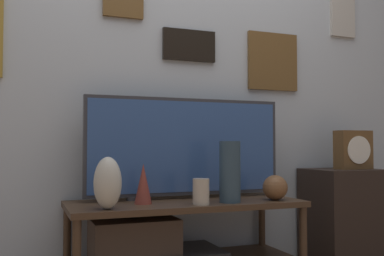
# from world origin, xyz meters

# --- Properties ---
(wall_back) EXTENTS (6.40, 0.08, 2.70)m
(wall_back) POSITION_xyz_m (0.00, 0.58, 1.35)
(wall_back) COLOR #B2BCC6
(wall_back) RESTS_ON ground_plane
(media_console) EXTENTS (1.22, 0.49, 0.54)m
(media_console) POSITION_xyz_m (-0.10, 0.29, 0.34)
(media_console) COLOR #422D1E
(media_console) RESTS_ON ground_plane
(television) EXTENTS (1.12, 0.05, 0.55)m
(television) POSITION_xyz_m (0.04, 0.40, 0.82)
(television) COLOR #333338
(television) RESTS_ON media_console
(vase_slim_bronze) EXTENTS (0.09, 0.09, 0.20)m
(vase_slim_bronze) POSITION_xyz_m (-0.24, 0.25, 0.64)
(vase_slim_bronze) COLOR brown
(vase_slim_bronze) RESTS_ON media_console
(vase_round_glass) EXTENTS (0.13, 0.13, 0.13)m
(vase_round_glass) POSITION_xyz_m (0.46, 0.15, 0.60)
(vase_round_glass) COLOR brown
(vase_round_glass) RESTS_ON media_console
(vase_tall_ceramic) EXTENTS (0.11, 0.11, 0.31)m
(vase_tall_ceramic) POSITION_xyz_m (0.19, 0.15, 0.69)
(vase_tall_ceramic) COLOR #2D4251
(vase_tall_ceramic) RESTS_ON media_console
(vase_urn_stoneware) EXTENTS (0.13, 0.12, 0.24)m
(vase_urn_stoneware) POSITION_xyz_m (-0.44, 0.12, 0.66)
(vase_urn_stoneware) COLOR beige
(vase_urn_stoneware) RESTS_ON media_console
(candle_jar) EXTENTS (0.08, 0.08, 0.13)m
(candle_jar) POSITION_xyz_m (0.02, 0.12, 0.60)
(candle_jar) COLOR #C1B29E
(candle_jar) RESTS_ON media_console
(side_table) EXTENTS (0.43, 0.37, 0.68)m
(side_table) POSITION_xyz_m (1.07, 0.35, 0.34)
(side_table) COLOR black
(side_table) RESTS_ON ground_plane
(mantel_clock) EXTENTS (0.23, 0.11, 0.24)m
(mantel_clock) POSITION_xyz_m (1.13, 0.32, 0.80)
(mantel_clock) COLOR brown
(mantel_clock) RESTS_ON side_table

